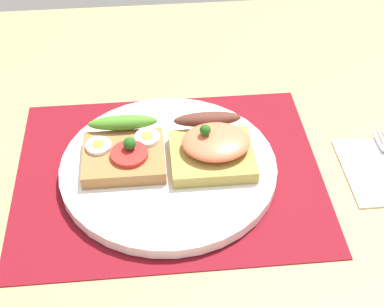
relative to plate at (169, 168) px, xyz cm
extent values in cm
cube|color=tan|center=(0.00, 0.00, -2.63)|extent=(120.00, 90.00, 3.20)
cube|color=maroon|center=(0.00, 0.00, -0.88)|extent=(38.80, 30.90, 0.30)
cylinder|color=white|center=(0.00, 0.00, 0.00)|extent=(27.39, 27.39, 1.45)
cube|color=#9C683A|center=(-5.51, 0.71, 1.61)|extent=(10.23, 8.67, 1.78)
cylinder|color=red|center=(-4.76, -0.34, 2.80)|extent=(4.64, 4.64, 0.60)
ellipsoid|color=#468124|center=(-5.51, 5.45, 3.40)|extent=(9.00, 2.20, 1.80)
sphere|color=#1E5919|center=(-4.64, 0.71, 3.90)|extent=(1.60, 1.60, 1.60)
cylinder|color=white|center=(-8.58, 1.94, 2.75)|extent=(3.23, 3.23, 0.50)
cylinder|color=yellow|center=(-8.58, 1.94, 3.08)|extent=(1.45, 1.45, 0.16)
cylinder|color=white|center=(-2.44, 2.97, 2.75)|extent=(3.23, 3.23, 0.50)
cylinder|color=yellow|center=(-2.44, 2.97, 3.08)|extent=(1.45, 1.45, 0.16)
cube|color=#A58D43|center=(5.51, 0.31, 1.57)|extent=(10.44, 9.05, 1.69)
ellipsoid|color=#E96B47|center=(6.04, 0.54, 3.45)|extent=(8.56, 7.24, 2.08)
ellipsoid|color=#562C22|center=(5.51, 5.23, 3.31)|extent=(8.88, 2.20, 1.80)
sphere|color=#1E5919|center=(4.71, 0.91, 5.19)|extent=(1.40, 1.40, 1.40)
cube|color=#B7B7BC|center=(28.44, 3.37, -0.27)|extent=(0.32, 2.80, 0.32)
cube|color=#B7B7BC|center=(29.09, 3.37, -0.27)|extent=(0.32, 2.80, 0.32)
camera|label=1|loc=(-1.79, -50.91, 49.53)|focal=52.30mm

